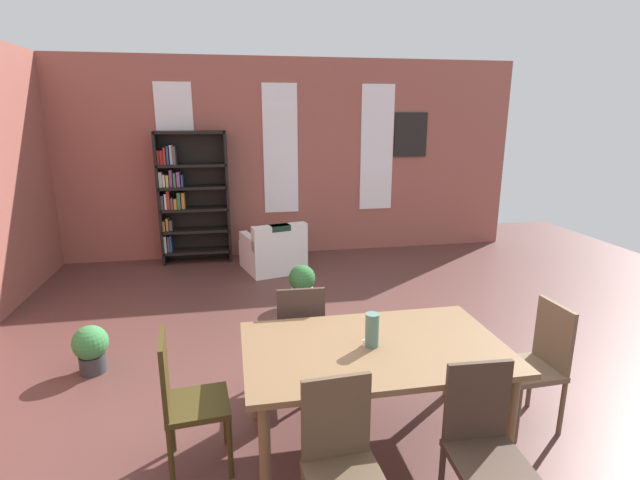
# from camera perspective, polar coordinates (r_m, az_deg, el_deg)

# --- Properties ---
(ground_plane) EXTENTS (11.76, 11.76, 0.00)m
(ground_plane) POSITION_cam_1_polar(r_m,az_deg,el_deg) (4.03, 3.05, -19.59)
(ground_plane) COLOR brown
(back_wall_brick) EXTENTS (7.85, 0.12, 3.12)m
(back_wall_brick) POSITION_cam_1_polar(r_m,az_deg,el_deg) (7.88, -4.74, 9.57)
(back_wall_brick) COLOR #9D5549
(back_wall_brick) RESTS_ON ground
(window_pane_0) EXTENTS (0.55, 0.02, 2.03)m
(window_pane_0) POSITION_cam_1_polar(r_m,az_deg,el_deg) (7.80, -16.65, 10.11)
(window_pane_0) COLOR white
(window_pane_1) EXTENTS (0.55, 0.02, 2.03)m
(window_pane_1) POSITION_cam_1_polar(r_m,az_deg,el_deg) (7.80, -4.71, 10.67)
(window_pane_1) COLOR white
(window_pane_2) EXTENTS (0.55, 0.02, 2.03)m
(window_pane_2) POSITION_cam_1_polar(r_m,az_deg,el_deg) (8.12, 6.77, 10.78)
(window_pane_2) COLOR white
(dining_table) EXTENTS (1.76, 1.08, 0.76)m
(dining_table) POSITION_cam_1_polar(r_m,az_deg,el_deg) (3.37, 6.44, -13.55)
(dining_table) COLOR brown
(dining_table) RESTS_ON ground
(vase_on_table) EXTENTS (0.09, 0.09, 0.23)m
(vase_on_table) POSITION_cam_1_polar(r_m,az_deg,el_deg) (3.28, 6.21, -10.58)
(vase_on_table) COLOR #4C7266
(vase_on_table) RESTS_ON dining_table
(tealight_candle_0) EXTENTS (0.04, 0.04, 0.04)m
(tealight_candle_0) POSITION_cam_1_polar(r_m,az_deg,el_deg) (3.32, 5.46, -12.08)
(tealight_candle_0) COLOR silver
(tealight_candle_0) RESTS_ON dining_table
(dining_chair_near_right) EXTENTS (0.42, 0.42, 0.95)m
(dining_chair_near_right) POSITION_cam_1_polar(r_m,az_deg,el_deg) (3.01, 18.85, -21.92)
(dining_chair_near_right) COLOR #3B2A20
(dining_chair_near_right) RESTS_ON ground
(dining_chair_near_left) EXTENTS (0.43, 0.43, 0.95)m
(dining_chair_near_left) POSITION_cam_1_polar(r_m,az_deg,el_deg) (2.76, 2.61, -24.90)
(dining_chair_near_left) COLOR #4E3C2A
(dining_chair_near_left) RESTS_ON ground
(dining_chair_far_left) EXTENTS (0.41, 0.41, 0.95)m
(dining_chair_far_left) POSITION_cam_1_polar(r_m,az_deg,el_deg) (4.04, -2.40, -11.09)
(dining_chair_far_left) COLOR #3B2B25
(dining_chair_far_left) RESTS_ON ground
(dining_chair_head_left) EXTENTS (0.43, 0.43, 0.95)m
(dining_chair_head_left) POSITION_cam_1_polar(r_m,az_deg,el_deg) (3.35, -15.73, -17.58)
(dining_chair_head_left) COLOR #3A2F12
(dining_chair_head_left) RESTS_ON ground
(dining_chair_head_right) EXTENTS (0.42, 0.42, 0.95)m
(dining_chair_head_right) POSITION_cam_1_polar(r_m,az_deg,el_deg) (3.97, 24.42, -12.94)
(dining_chair_head_right) COLOR brown
(dining_chair_head_right) RESTS_ON ground
(bookshelf_tall) EXTENTS (1.06, 0.33, 2.02)m
(bookshelf_tall) POSITION_cam_1_polar(r_m,az_deg,el_deg) (7.67, -15.31, 5.12)
(bookshelf_tall) COLOR black
(bookshelf_tall) RESTS_ON ground
(armchair_white) EXTENTS (0.98, 0.98, 0.75)m
(armchair_white) POSITION_cam_1_polar(r_m,az_deg,el_deg) (7.16, -5.53, -1.44)
(armchair_white) COLOR white
(armchair_white) RESTS_ON ground
(potted_plant_by_shelf) EXTENTS (0.32, 0.32, 0.50)m
(potted_plant_by_shelf) POSITION_cam_1_polar(r_m,az_deg,el_deg) (5.86, -2.14, -5.23)
(potted_plant_by_shelf) COLOR silver
(potted_plant_by_shelf) RESTS_ON ground
(potted_plant_corner) EXTENTS (0.31, 0.31, 0.44)m
(potted_plant_corner) POSITION_cam_1_polar(r_m,az_deg,el_deg) (4.87, -25.58, -11.43)
(potted_plant_corner) COLOR #333338
(potted_plant_corner) RESTS_ON ground
(framed_picture) EXTENTS (0.56, 0.03, 0.72)m
(framed_picture) POSITION_cam_1_polar(r_m,az_deg,el_deg) (8.29, 10.71, 12.19)
(framed_picture) COLOR black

